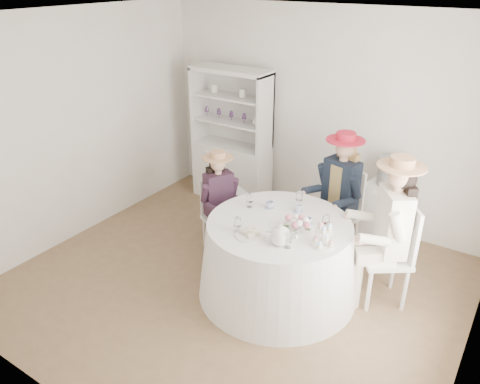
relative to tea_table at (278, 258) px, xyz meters
The scene contains 22 objects.
ground 0.62m from the tea_table, 163.58° to the right, with size 4.50×4.50×0.00m, color brown.
ceiling 2.34m from the tea_table, 163.58° to the right, with size 4.50×4.50×0.00m, color white.
wall_back 2.14m from the tea_table, 103.34° to the left, with size 4.50×4.50×0.00m, color silver.
wall_front 2.37m from the tea_table, 101.75° to the right, with size 4.50×4.50×0.00m, color silver.
wall_left 2.86m from the tea_table, behind, with size 4.50×4.50×0.00m, color silver.
tea_table is the anchor object (origin of this frame).
hutch 2.30m from the tea_table, 136.07° to the left, with size 1.28×0.83×1.89m.
side_table 1.72m from the tea_table, 69.95° to the left, with size 0.49×0.49×0.76m, color silver.
hatbox 1.80m from the tea_table, 69.95° to the left, with size 0.33×0.33×0.33m, color black.
guest_left 1.08m from the tea_table, 160.28° to the left, with size 0.53×0.48×1.24m.
guest_mid 1.13m from the tea_table, 79.36° to the left, with size 0.56×0.60×1.49m.
guest_right 1.14m from the tea_table, 26.63° to the left, with size 0.67×0.63×1.56m.
spare_chair 1.47m from the tea_table, 148.35° to the left, with size 0.57×0.57×1.04m.
teacup_a 0.55m from the tea_table, 138.30° to the left, with size 0.08×0.08×0.07m, color white.
teacup_b 0.54m from the tea_table, 81.01° to the left, with size 0.08×0.08×0.07m, color white.
teacup_c 0.52m from the tea_table, 27.29° to the left, with size 0.08×0.08×0.06m, color white.
flower_bowl 0.48m from the tea_table, 28.91° to the right, with size 0.20×0.20×0.05m, color white.
flower_arrangement 0.55m from the tea_table, 10.13° to the right, with size 0.19×0.19×0.07m.
table_teapot 0.63m from the tea_table, 59.70° to the right, with size 0.26×0.19×0.20m.
sandwich_plate 0.57m from the tea_table, 107.05° to the right, with size 0.29×0.29×0.06m.
cupcake_stand 0.73m from the tea_table, 14.91° to the right, with size 0.22×0.22×0.21m.
stemware_set 0.49m from the tea_table, 90.00° to the left, with size 0.92×0.89×0.15m.
Camera 1 is at (2.32, -3.40, 3.07)m, focal length 35.00 mm.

